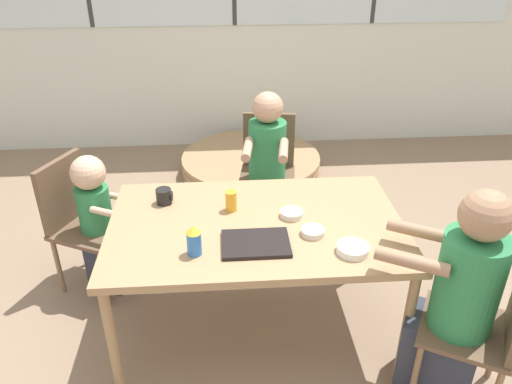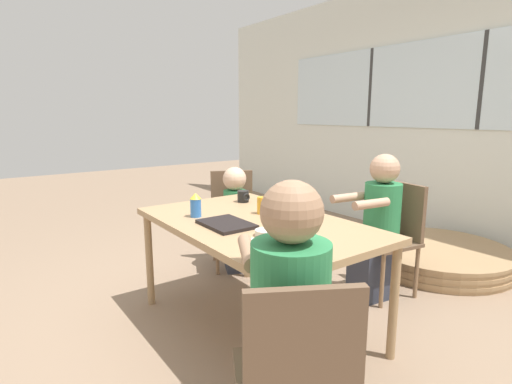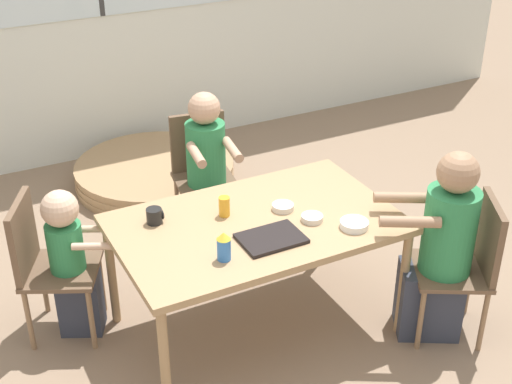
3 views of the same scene
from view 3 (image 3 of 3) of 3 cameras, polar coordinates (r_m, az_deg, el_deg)
The scene contains 16 objects.
ground_plane at distance 4.24m, azimuth 0.00°, elevation -10.59°, with size 16.00×16.00×0.00m, color #8C725B.
dining_table at distance 3.86m, azimuth 0.00°, elevation -3.09°, with size 1.52×0.94×0.71m.
chair_for_woman_green_shirt at distance 4.92m, azimuth -4.38°, elevation 2.20°, with size 0.46×0.46×0.84m.
chair_for_man_blue_shirt at distance 4.08m, azimuth 16.71°, elevation -5.07°, with size 0.54×0.54×0.84m.
chair_for_toddler at distance 4.09m, azimuth -16.70°, elevation -5.02°, with size 0.53×0.53×0.84m.
person_woman_green_shirt at distance 4.78m, azimuth -3.89°, elevation 1.42°, with size 0.34×0.52×1.07m.
person_man_blue_shirt at distance 4.03m, azimuth 14.53°, elevation -4.76°, with size 0.59×0.50×1.13m.
person_toddler at distance 4.08m, azimuth -14.51°, elevation -5.58°, with size 0.40×0.33×0.90m.
food_tray_dark at distance 3.67m, azimuth 1.23°, elevation -3.73°, with size 0.33×0.24×0.02m.
coffee_mug at distance 3.84m, azimuth -8.11°, elevation -1.90°, with size 0.09×0.08×0.08m.
sippy_cup at distance 3.49m, azimuth -2.59°, elevation -4.31°, with size 0.07×0.07×0.15m.
juice_glass at distance 3.86m, azimuth -2.55°, elevation -1.16°, with size 0.06×0.06×0.11m.
bowl_white_shallow at distance 3.80m, azimuth 7.86°, elevation -2.58°, with size 0.15×0.15×0.04m.
bowl_cereal at distance 3.94m, azimuth 2.17°, elevation -1.20°, with size 0.12×0.12×0.03m.
bowl_fruit at distance 3.84m, azimuth 4.51°, elevation -2.09°, with size 0.12×0.12×0.03m.
folded_table_stack at distance 5.74m, azimuth -8.08°, elevation 1.48°, with size 1.26×1.26×0.18m.
Camera 3 is at (-1.51, -2.92, 2.68)m, focal length 50.00 mm.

